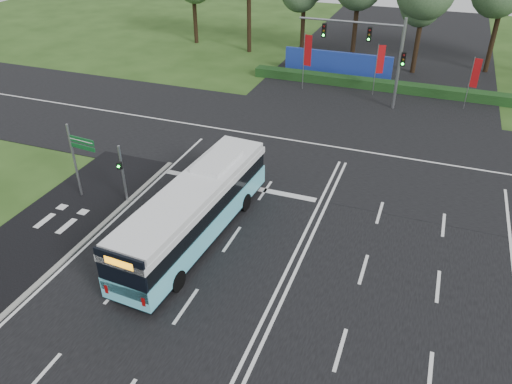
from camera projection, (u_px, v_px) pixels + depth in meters
ground at (295, 254)px, 24.04m from camera, size 120.00×120.00×0.00m
road_main at (295, 254)px, 24.03m from camera, size 20.00×120.00×0.04m
road_cross at (346, 149)px, 33.60m from camera, size 120.00×14.00×0.05m
bike_path at (42, 235)px, 25.35m from camera, size 5.00×18.00×0.06m
kerb_strip at (81, 244)px, 24.62m from camera, size 0.25×18.00×0.12m
city_bus at (195, 210)px, 24.29m from camera, size 3.15×11.69×3.32m
pedestrian_signal at (122, 172)px, 27.02m from camera, size 0.33×0.42×3.48m
street_sign at (78, 154)px, 27.02m from camera, size 1.73×0.27×4.44m
banner_flag_left at (307, 54)px, 41.84m from camera, size 0.70×0.19×4.81m
banner_flag_mid at (379, 62)px, 40.78m from camera, size 0.61×0.26×4.34m
banner_flag_right at (474, 76)px, 38.12m from camera, size 0.61×0.18×4.20m
traffic_light_gantry at (377, 48)px, 37.90m from camera, size 8.41×0.28×7.00m
hedge at (376, 85)px, 43.38m from camera, size 22.00×1.20×0.80m
blue_hoarding at (337, 64)px, 46.20m from camera, size 10.00×0.30×2.20m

